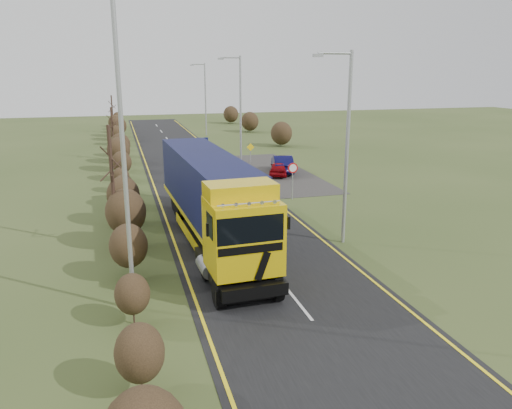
{
  "coord_description": "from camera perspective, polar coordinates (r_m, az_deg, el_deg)",
  "views": [
    {
      "loc": [
        -6.15,
        -20.14,
        8.52
      ],
      "look_at": [
        0.12,
        2.3,
        2.2
      ],
      "focal_mm": 35.0,
      "sensor_mm": 36.0,
      "label": 1
    }
  ],
  "objects": [
    {
      "name": "speed_sign",
      "position": [
        33.53,
        4.21,
        3.53
      ],
      "size": [
        0.69,
        0.1,
        2.51
      ],
      "color": "#9A9DA0",
      "rests_on": "ground"
    },
    {
      "name": "ground",
      "position": [
        22.72,
        1.27,
        -6.85
      ],
      "size": [
        160.0,
        160.0,
        0.0
      ],
      "primitive_type": "plane",
      "color": "#36471E",
      "rests_on": "ground"
    },
    {
      "name": "left_pole",
      "position": [
        17.59,
        -14.84,
        4.39
      ],
      "size": [
        0.16,
        0.16,
        10.76
      ],
      "primitive_type": "cylinder",
      "color": "#9A9DA0",
      "rests_on": "ground"
    },
    {
      "name": "streetlight_near",
      "position": [
        24.66,
        10.15,
        7.18
      ],
      "size": [
        2.0,
        0.19,
        9.4
      ],
      "color": "#9A9DA0",
      "rests_on": "ground"
    },
    {
      "name": "streetlight_mid",
      "position": [
        44.94,
        -1.94,
        11.12
      ],
      "size": [
        2.05,
        0.19,
        9.67
      ],
      "color": "#9A9DA0",
      "rests_on": "ground"
    },
    {
      "name": "streetlight_far",
      "position": [
        67.35,
        -5.91,
        12.22
      ],
      "size": [
        1.98,
        0.19,
        9.33
      ],
      "color": "#9A9DA0",
      "rests_on": "ground"
    },
    {
      "name": "hedgerow",
      "position": [
        28.88,
        -14.85,
        0.83
      ],
      "size": [
        2.24,
        102.04,
        6.05
      ],
      "color": "black",
      "rests_on": "ground"
    },
    {
      "name": "car_blue_sedan",
      "position": [
        42.66,
        3.01,
        4.65
      ],
      "size": [
        2.53,
        4.76,
        1.49
      ],
      "primitive_type": "imported",
      "rotation": [
        0.0,
        0.0,
        2.92
      ],
      "color": "#090933",
      "rests_on": "ground"
    },
    {
      "name": "lorry",
      "position": [
        24.93,
        -5.15,
        1.17
      ],
      "size": [
        3.25,
        16.0,
        4.43
      ],
      "rotation": [
        0.0,
        0.0,
        0.05
      ],
      "color": "black",
      "rests_on": "ground"
    },
    {
      "name": "road",
      "position": [
        31.92,
        -3.94,
        -0.32
      ],
      "size": [
        8.0,
        120.0,
        0.02
      ],
      "primitive_type": "cube",
      "color": "black",
      "rests_on": "ground"
    },
    {
      "name": "car_red_hatchback",
      "position": [
        41.5,
        2.64,
        4.17
      ],
      "size": [
        2.68,
        3.87,
        1.22
      ],
      "primitive_type": "imported",
      "rotation": [
        0.0,
        0.0,
        2.76
      ],
      "color": "maroon",
      "rests_on": "ground"
    },
    {
      "name": "layby",
      "position": [
        42.94,
        1.84,
        3.74
      ],
      "size": [
        6.0,
        18.0,
        0.02
      ],
      "primitive_type": "cube",
      "color": "#2E2C29",
      "rests_on": "ground"
    },
    {
      "name": "lane_markings",
      "position": [
        31.62,
        -3.82,
        -0.43
      ],
      "size": [
        7.52,
        116.0,
        0.01
      ],
      "color": "yellow",
      "rests_on": "road"
    },
    {
      "name": "warning_board",
      "position": [
        46.84,
        -0.64,
        6.11
      ],
      "size": [
        0.72,
        0.11,
        1.88
      ],
      "color": "#9A9DA0",
      "rests_on": "ground"
    }
  ]
}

